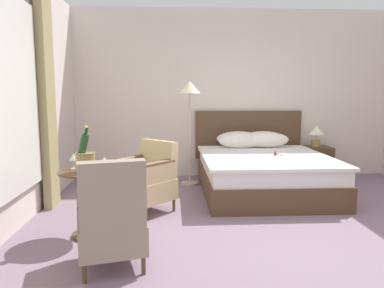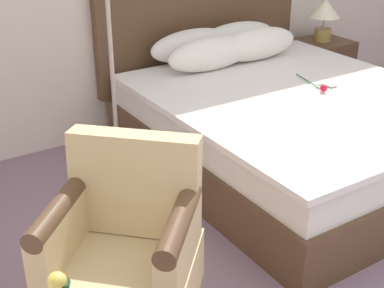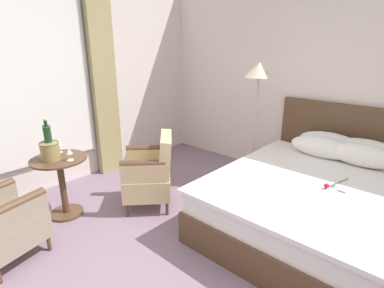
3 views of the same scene
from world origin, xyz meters
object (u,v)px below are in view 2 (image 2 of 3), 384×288
Objects in this scene: armchair_by_window at (126,249)px; nightstand at (319,70)px; bed at (281,118)px; bedside_lamp at (325,13)px.

nightstand is at bearing 30.70° from armchair_by_window.
bed is at bearing 28.36° from armchair_by_window.
bed is at bearing -146.09° from bedside_lamp.
armchair_by_window is (-1.63, -0.88, 0.08)m from bed.
armchair_by_window is at bearing -151.64° from bed.
bed is 4.07× the size of nightstand.
armchair_by_window is (-2.74, -1.63, 0.14)m from nightstand.
nightstand is (1.11, 0.75, -0.06)m from bed.
bedside_lamp is 0.42× the size of armchair_by_window.
nightstand is at bearing 33.91° from bed.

